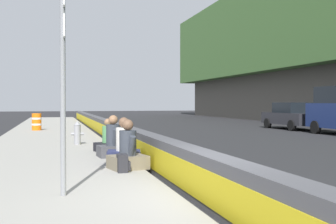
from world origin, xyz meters
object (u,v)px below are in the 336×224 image
fire_hydrant (77,132)px  construction_barrel (37,122)px  seated_person_rear (113,144)px  backpack (123,163)px  route_sign_post (63,71)px  seated_person_foreground (128,153)px  parked_car_fourth (291,116)px  seated_person_middle (124,149)px  seated_person_far (108,141)px

fire_hydrant → construction_barrel: construction_barrel is taller
seated_person_rear → backpack: bearing=176.6°
route_sign_post → seated_person_foreground: 3.41m
route_sign_post → seated_person_foreground: (2.53, -1.52, -1.71)m
seated_person_foreground → construction_barrel: (14.94, 2.60, 0.12)m
seated_person_foreground → backpack: seated_person_foreground is taller
seated_person_foreground → seated_person_rear: 2.29m
seated_person_rear → backpack: seated_person_rear is taller
route_sign_post → parked_car_fourth: size_ratio=0.80×
construction_barrel → parked_car_fourth: bearing=-93.9°
seated_person_foreground → parked_car_fourth: size_ratio=0.26×
seated_person_middle → construction_barrel: bearing=10.8°
construction_barrel → seated_person_far: bearing=-167.1°
seated_person_rear → backpack: 2.74m
route_sign_post → seated_person_far: 6.57m
seated_person_far → construction_barrel: 11.62m
fire_hydrant → seated_person_foreground: (-6.10, -0.83, -0.09)m
route_sign_post → seated_person_foreground: size_ratio=3.11×
seated_person_foreground → seated_person_far: bearing=0.2°
route_sign_post → seated_person_far: (6.15, -1.51, -1.74)m
seated_person_foreground → seated_person_rear: (2.29, 0.03, 0.01)m
parked_car_fourth → seated_person_foreground: bearing=137.0°
fire_hydrant → seated_person_far: 2.61m
construction_barrel → seated_person_foreground: bearing=-170.1°
seated_person_far → backpack: size_ratio=2.61×
fire_hydrant → route_sign_post: bearing=175.4°
route_sign_post → seated_person_foreground: bearing=-31.0°
fire_hydrant → seated_person_rear: size_ratio=0.74×
seated_person_middle → seated_person_rear: seated_person_rear is taller
backpack → parked_car_fourth: parked_car_fourth is taller
seated_person_rear → construction_barrel: (12.65, 2.57, 0.11)m
seated_person_rear → parked_car_fourth: (11.59, -12.95, 0.35)m
backpack → parked_car_fourth: (14.32, -13.11, 0.53)m
seated_person_rear → parked_car_fourth: 17.38m
seated_person_middle → parked_car_fourth: bearing=-44.9°
seated_person_rear → seated_person_middle: bearing=-176.1°
fire_hydrant → seated_person_rear: seated_person_rear is taller
seated_person_far → parked_car_fourth: parked_car_fourth is taller
backpack → parked_car_fourth: 19.42m
backpack → construction_barrel: 15.58m
route_sign_post → construction_barrel: 17.58m
fire_hydrant → construction_barrel: bearing=11.3°
fire_hydrant → parked_car_fourth: size_ratio=0.19×
seated_person_rear → construction_barrel: bearing=11.5°
backpack → construction_barrel: construction_barrel is taller
seated_person_far → construction_barrel: seated_person_far is taller
seated_person_foreground → construction_barrel: seated_person_foreground is taller
seated_person_middle → seated_person_far: (2.65, 0.08, -0.04)m
fire_hydrant → seated_person_foreground: size_ratio=0.76×
construction_barrel → parked_car_fourth: 15.56m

